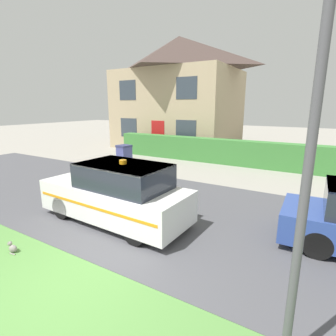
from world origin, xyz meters
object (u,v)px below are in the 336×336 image
object	(u,v)px
police_car	(117,194)
cat	(12,248)
street_lamp	(316,110)
wheelie_bin	(124,155)
house_left	(178,92)

from	to	relation	value
police_car	cat	world-z (taller)	police_car
cat	street_lamp	bearing A→B (deg)	176.09
wheelie_bin	street_lamp	xyz separation A→B (m)	(8.82, -7.53, 2.49)
police_car	wheelie_bin	size ratio (longest dim) A/B	4.03
police_car	wheelie_bin	distance (m)	7.03
cat	wheelie_bin	distance (m)	8.58
police_car	cat	xyz separation A→B (m)	(-0.89, -2.34, -0.69)
police_car	wheelie_bin	bearing A→B (deg)	-49.40
cat	street_lamp	size ratio (longest dim) A/B	0.05
cat	police_car	bearing A→B (deg)	-117.98
wheelie_bin	cat	bearing A→B (deg)	-54.98
house_left	wheelie_bin	size ratio (longest dim) A/B	8.19
cat	wheelie_bin	size ratio (longest dim) A/B	0.27
house_left	wheelie_bin	distance (m)	8.10
cat	street_lamp	xyz separation A→B (m)	(5.34, 0.30, 2.92)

